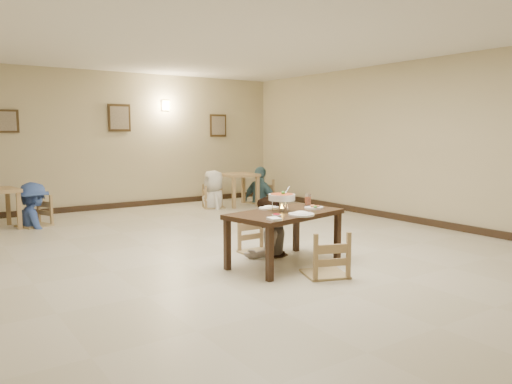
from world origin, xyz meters
TOP-DOWN VIEW (x-y plane):
  - floor at (0.00, 0.00)m, footprint 10.00×10.00m
  - ceiling at (0.00, 0.00)m, footprint 10.00×10.00m
  - wall_back at (0.00, 5.00)m, footprint 10.00×0.00m
  - wall_right at (4.00, 0.00)m, footprint 0.00×10.00m
  - baseboard_back at (0.00, 4.97)m, footprint 8.00×0.06m
  - baseboard_right at (3.97, 0.00)m, footprint 0.06×10.00m
  - picture_a at (-2.20, 4.96)m, footprint 0.55×0.04m
  - picture_b at (0.10, 4.96)m, footprint 0.50×0.04m
  - picture_c at (2.60, 4.96)m, footprint 0.45×0.04m
  - wall_sconce at (1.20, 4.96)m, footprint 0.16×0.05m
  - main_table at (0.16, -0.92)m, footprint 1.60×1.11m
  - chair_far at (0.23, -0.25)m, footprint 0.46×0.46m
  - chair_near at (0.26, -1.57)m, footprint 0.48×0.48m
  - main_diner at (0.27, -0.37)m, footprint 0.90×0.77m
  - curry_warmer at (0.15, -0.87)m, footprint 0.38×0.34m
  - rice_plate_far at (0.13, -0.62)m, footprint 0.29×0.29m
  - rice_plate_near at (0.15, -1.26)m, footprint 0.32×0.32m
  - fried_plate at (0.64, -0.94)m, footprint 0.27×0.27m
  - chili_dish at (-0.12, -1.12)m, footprint 0.11×0.11m
  - napkin_cutlery at (-0.32, -1.35)m, footprint 0.19×0.26m
  - drink_glass at (0.75, -0.67)m, footprint 0.08×0.08m
  - bg_table_right at (2.44, 3.76)m, footprint 0.77×0.77m
  - bg_chair_lr at (-1.97, 3.71)m, footprint 0.49×0.49m
  - bg_chair_rl at (1.80, 3.81)m, footprint 0.46×0.46m
  - bg_chair_rr at (3.08, 3.81)m, footprint 0.50×0.50m
  - bg_diner_b at (-1.97, 3.71)m, footprint 0.80×1.13m
  - bg_diner_c at (1.80, 3.81)m, footprint 0.73×0.93m
  - bg_diner_d at (3.08, 3.81)m, footprint 0.68×1.10m

SIDE VIEW (x-z plane):
  - floor at x=0.00m, z-range 0.00..0.00m
  - baseboard_back at x=0.00m, z-range 0.00..0.12m
  - baseboard_right at x=3.97m, z-range 0.00..0.12m
  - bg_chair_rl at x=1.80m, z-range 0.00..0.97m
  - chair_far at x=0.23m, z-range 0.00..0.97m
  - chair_near at x=0.26m, z-range 0.00..1.03m
  - bg_chair_lr at x=-1.97m, z-range 0.00..1.04m
  - bg_chair_rr at x=3.08m, z-range 0.00..1.06m
  - main_table at x=0.16m, z-range 0.26..0.95m
  - bg_table_right at x=2.44m, z-range 0.24..0.98m
  - chili_dish at x=-0.12m, z-range 0.68..0.71m
  - rice_plate_far at x=0.13m, z-range 0.67..0.73m
  - napkin_cutlery at x=-0.32m, z-range 0.68..0.72m
  - rice_plate_near at x=0.15m, z-range 0.67..0.74m
  - fried_plate at x=0.64m, z-range 0.68..0.74m
  - drink_glass at x=0.75m, z-range 0.68..0.84m
  - bg_diner_b at x=-1.97m, z-range 0.00..1.59m
  - main_diner at x=0.27m, z-range 0.00..1.62m
  - bg_diner_c at x=1.80m, z-range 0.00..1.68m
  - curry_warmer at x=0.15m, z-range 0.71..1.02m
  - bg_diner_d at x=3.08m, z-range 0.00..1.75m
  - wall_back at x=0.00m, z-range -3.50..6.50m
  - wall_right at x=4.00m, z-range -3.50..6.50m
  - picture_c at x=2.60m, z-range 1.57..2.12m
  - picture_a at x=-2.20m, z-range 1.67..2.12m
  - picture_b at x=0.10m, z-range 1.70..2.30m
  - wall_sconce at x=1.20m, z-range 2.19..2.41m
  - ceiling at x=0.00m, z-range 3.00..3.00m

